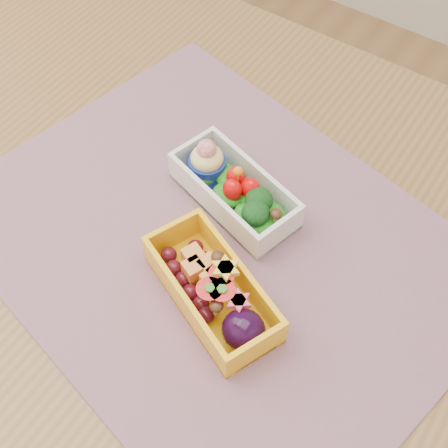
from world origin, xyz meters
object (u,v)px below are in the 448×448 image
Objects in this scene: table at (205,279)px; bento_white at (234,190)px; bento_yellow at (214,291)px; placemat at (216,243)px.

table is 6.91× the size of bento_white.
bento_white is 0.96× the size of bento_yellow.
placemat is at bearing 145.95° from bento_yellow.
bento_white is at bearing 105.35° from placemat.
table is 0.14m from bento_white.
bento_white reaches higher than table.
bento_white is at bearing 137.92° from bento_yellow.
table is 0.10m from placemat.
bento_yellow reaches higher than placemat.
placemat is 0.08m from bento_yellow.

